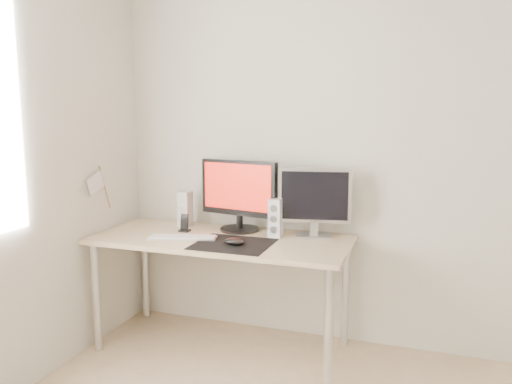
# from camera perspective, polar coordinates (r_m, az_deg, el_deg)

# --- Properties ---
(wall_back) EXTENTS (3.50, 0.00, 3.50)m
(wall_back) POSITION_cam_1_polar(r_m,az_deg,el_deg) (3.20, 14.24, 4.27)
(wall_back) COLOR silver
(wall_back) RESTS_ON ground
(mousepad) EXTENTS (0.45, 0.40, 0.00)m
(mousepad) POSITION_cam_1_polar(r_m,az_deg,el_deg) (2.97, -2.63, -5.96)
(mousepad) COLOR black
(mousepad) RESTS_ON desk
(mouse) EXTENTS (0.12, 0.07, 0.04)m
(mouse) POSITION_cam_1_polar(r_m,az_deg,el_deg) (2.93, -2.49, -5.69)
(mouse) COLOR black
(mouse) RESTS_ON mousepad
(desk) EXTENTS (1.60, 0.70, 0.73)m
(desk) POSITION_cam_1_polar(r_m,az_deg,el_deg) (3.16, -3.94, -6.54)
(desk) COLOR #D1B587
(desk) RESTS_ON ground
(main_monitor) EXTENTS (0.55, 0.30, 0.47)m
(main_monitor) POSITION_cam_1_polar(r_m,az_deg,el_deg) (3.26, -1.99, -0.08)
(main_monitor) COLOR black
(main_monitor) RESTS_ON desk
(second_monitor) EXTENTS (0.45, 0.20, 0.43)m
(second_monitor) POSITION_cam_1_polar(r_m,az_deg,el_deg) (3.11, 6.71, -0.82)
(second_monitor) COLOR silver
(second_monitor) RESTS_ON desk
(speaker_left) EXTENTS (0.08, 0.09, 0.24)m
(speaker_left) POSITION_cam_1_polar(r_m,az_deg,el_deg) (3.44, -8.11, -1.93)
(speaker_left) COLOR silver
(speaker_left) RESTS_ON desk
(speaker_right) EXTENTS (0.08, 0.09, 0.24)m
(speaker_right) POSITION_cam_1_polar(r_m,az_deg,el_deg) (3.12, 2.26, -2.96)
(speaker_right) COLOR white
(speaker_right) RESTS_ON desk
(keyboard) EXTENTS (0.44, 0.22, 0.02)m
(keyboard) POSITION_cam_1_polar(r_m,az_deg,el_deg) (3.13, -8.38, -5.15)
(keyboard) COLOR silver
(keyboard) RESTS_ON desk
(phone_dock) EXTENTS (0.07, 0.06, 0.12)m
(phone_dock) POSITION_cam_1_polar(r_m,az_deg,el_deg) (3.30, -8.17, -3.89)
(phone_dock) COLOR black
(phone_dock) RESTS_ON desk
(pennant) EXTENTS (0.01, 0.23, 0.29)m
(pennant) POSITION_cam_1_polar(r_m,az_deg,el_deg) (3.35, -17.54, 0.85)
(pennant) COLOR #A57F54
(pennant) RESTS_ON wall_left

